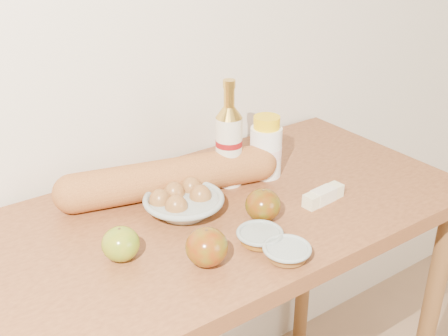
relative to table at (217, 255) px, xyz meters
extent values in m
cube|color=silver|center=(0.00, 0.33, 0.52)|extent=(3.50, 0.02, 2.60)
cube|color=#995A31|center=(0.00, 0.00, 0.10)|extent=(1.20, 0.60, 0.04)
cylinder|color=brown|center=(0.55, -0.25, -0.35)|extent=(0.05, 0.05, 0.86)
cylinder|color=brown|center=(0.55, 0.25, -0.35)|extent=(0.05, 0.05, 0.86)
cylinder|color=beige|center=(0.10, 0.09, 0.21)|extent=(0.07, 0.07, 0.18)
cylinder|color=maroon|center=(0.10, 0.09, 0.23)|extent=(0.07, 0.07, 0.01)
cone|color=gold|center=(0.10, 0.09, 0.31)|extent=(0.07, 0.07, 0.03)
cylinder|color=gold|center=(0.10, 0.09, 0.35)|extent=(0.03, 0.03, 0.05)
cylinder|color=gold|center=(0.10, 0.09, 0.38)|extent=(0.03, 0.03, 0.02)
cylinder|color=white|center=(0.20, 0.08, 0.19)|extent=(0.09, 0.09, 0.13)
cylinder|color=#F5D1CE|center=(0.20, 0.08, 0.19)|extent=(0.09, 0.09, 0.03)
cylinder|color=yellow|center=(0.20, 0.08, 0.27)|extent=(0.07, 0.07, 0.03)
torus|color=#94A19D|center=(-0.07, 0.03, 0.16)|extent=(0.21, 0.21, 0.01)
ellipsoid|color=brown|center=(-0.10, 0.01, 0.16)|extent=(0.06, 0.06, 0.06)
ellipsoid|color=brown|center=(-0.03, 0.02, 0.16)|extent=(0.06, 0.06, 0.06)
ellipsoid|color=brown|center=(-0.07, 0.07, 0.16)|extent=(0.06, 0.06, 0.06)
ellipsoid|color=brown|center=(-0.11, 0.06, 0.16)|extent=(0.06, 0.06, 0.06)
ellipsoid|color=brown|center=(-0.03, 0.07, 0.16)|extent=(0.06, 0.06, 0.06)
cylinder|color=#C0753A|center=(-0.05, 0.13, 0.17)|extent=(0.47, 0.20, 0.09)
sphere|color=#C0753A|center=(-0.27, 0.18, 0.17)|extent=(0.11, 0.11, 0.09)
sphere|color=#C0753A|center=(0.18, 0.07, 0.17)|extent=(0.11, 0.11, 0.09)
ellipsoid|color=olive|center=(-0.26, -0.05, 0.16)|extent=(0.08, 0.08, 0.07)
cylinder|color=#4D3119|center=(-0.26, -0.05, 0.19)|extent=(0.01, 0.01, 0.01)
ellipsoid|color=#950A08|center=(-0.13, -0.16, 0.16)|extent=(0.09, 0.09, 0.08)
cylinder|color=#51361B|center=(-0.13, -0.16, 0.19)|extent=(0.01, 0.01, 0.01)
ellipsoid|color=maroon|center=(0.06, -0.09, 0.16)|extent=(0.09, 0.09, 0.07)
cylinder|color=#493318|center=(0.06, -0.09, 0.19)|extent=(0.01, 0.01, 0.01)
torus|color=#96A49E|center=(0.01, -0.23, 0.15)|extent=(0.13, 0.13, 0.01)
cylinder|color=brown|center=(0.01, -0.23, 0.14)|extent=(0.11, 0.11, 0.02)
torus|color=gray|center=(0.00, -0.16, 0.15)|extent=(0.10, 0.10, 0.01)
cylinder|color=brown|center=(0.00, -0.16, 0.14)|extent=(0.08, 0.08, 0.02)
cube|color=beige|center=(0.23, -0.11, 0.14)|extent=(0.12, 0.04, 0.03)
cube|color=beige|center=(0.23, -0.11, 0.14)|extent=(0.06, 0.04, 0.03)
camera|label=1|loc=(-0.63, -0.91, 0.78)|focal=45.00mm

